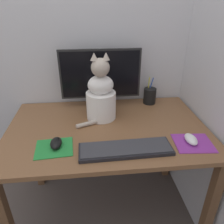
% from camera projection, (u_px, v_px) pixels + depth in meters
% --- Properties ---
extents(ground_plane, '(12.00, 12.00, 0.00)m').
position_uv_depth(ground_plane, '(108.00, 210.00, 1.60)').
color(ground_plane, '#564C47').
extents(wall_back, '(7.00, 0.04, 2.50)m').
position_uv_depth(wall_back, '(101.00, 22.00, 1.38)').
color(wall_back, silver).
rests_on(wall_back, ground_plane).
extents(desk, '(1.15, 0.74, 0.72)m').
position_uv_depth(desk, '(107.00, 141.00, 1.32)').
color(desk, brown).
rests_on(desk, ground_plane).
extents(monitor, '(0.52, 0.17, 0.39)m').
position_uv_depth(monitor, '(101.00, 77.00, 1.41)').
color(monitor, black).
rests_on(monitor, desk).
extents(keyboard, '(0.46, 0.15, 0.02)m').
position_uv_depth(keyboard, '(126.00, 149.00, 1.06)').
color(keyboard, black).
rests_on(keyboard, desk).
extents(mousepad_left, '(0.19, 0.17, 0.00)m').
position_uv_depth(mousepad_left, '(54.00, 148.00, 1.09)').
color(mousepad_left, '#238438').
rests_on(mousepad_left, desk).
extents(mousepad_right, '(0.20, 0.18, 0.00)m').
position_uv_depth(mousepad_right, '(193.00, 143.00, 1.12)').
color(mousepad_right, purple).
rests_on(mousepad_right, desk).
extents(computer_mouse_left, '(0.06, 0.10, 0.04)m').
position_uv_depth(computer_mouse_left, '(56.00, 143.00, 1.09)').
color(computer_mouse_left, black).
rests_on(computer_mouse_left, mousepad_left).
extents(computer_mouse_right, '(0.06, 0.10, 0.03)m').
position_uv_depth(computer_mouse_right, '(191.00, 139.00, 1.12)').
color(computer_mouse_right, white).
rests_on(computer_mouse_right, mousepad_right).
extents(cat, '(0.25, 0.22, 0.41)m').
position_uv_depth(cat, '(101.00, 95.00, 1.30)').
color(cat, white).
rests_on(cat, desk).
extents(pen_cup, '(0.09, 0.09, 0.18)m').
position_uv_depth(pen_cup, '(150.00, 96.00, 1.53)').
color(pen_cup, black).
rests_on(pen_cup, desk).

